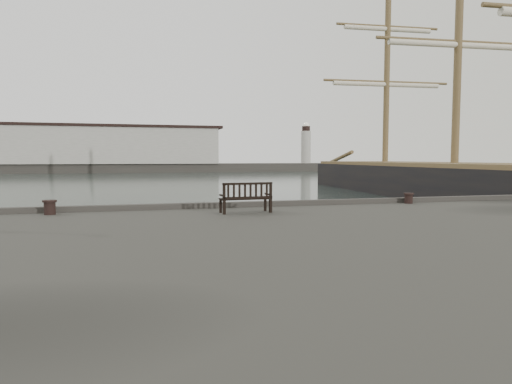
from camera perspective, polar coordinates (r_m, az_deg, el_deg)
ground at (r=16.30m, az=-1.34°, el=-7.27°), size 400.00×400.00×0.00m
breakwater at (r=107.53m, az=-15.47°, el=4.66°), size 140.00×9.50×12.20m
bench at (r=14.16m, az=-1.29°, el=-1.43°), size 1.64×0.67×0.92m
bollard_left at (r=15.07m, az=-24.38°, el=-1.76°), size 0.50×0.50×0.44m
bollard_right at (r=18.02m, az=18.53°, el=-0.74°), size 0.43×0.43×0.39m
tall_ship_main at (r=39.87m, az=23.47°, el=0.38°), size 11.95×43.61×32.30m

